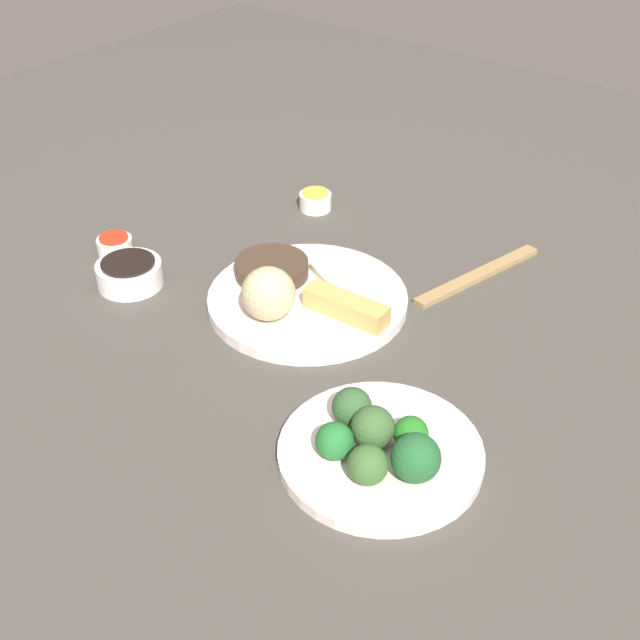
{
  "coord_description": "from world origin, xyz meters",
  "views": [
    {
      "loc": [
        0.68,
        0.61,
        0.66
      ],
      "look_at": [
        0.02,
        0.09,
        0.06
      ],
      "focal_mm": 46.56,
      "sensor_mm": 36.0,
      "label": 1
    }
  ],
  "objects_px": {
    "broccoli_plate": "(380,453)",
    "sauce_ramekin_hot_mustard": "(315,201)",
    "main_plate": "(308,300)",
    "sauce_ramekin_sweet_and_sour": "(115,247)",
    "soy_sauce_bowl": "(130,274)",
    "chopsticks_pair": "(478,275)"
  },
  "relations": [
    {
      "from": "main_plate",
      "to": "broccoli_plate",
      "type": "distance_m",
      "value": 0.3
    },
    {
      "from": "main_plate",
      "to": "broccoli_plate",
      "type": "height_order",
      "value": "main_plate"
    },
    {
      "from": "soy_sauce_bowl",
      "to": "chopsticks_pair",
      "type": "height_order",
      "value": "soy_sauce_bowl"
    },
    {
      "from": "sauce_ramekin_sweet_and_sour",
      "to": "chopsticks_pair",
      "type": "relative_size",
      "value": 0.22
    },
    {
      "from": "soy_sauce_bowl",
      "to": "chopsticks_pair",
      "type": "distance_m",
      "value": 0.5
    },
    {
      "from": "main_plate",
      "to": "sauce_ramekin_sweet_and_sour",
      "type": "bearing_deg",
      "value": -75.91
    },
    {
      "from": "main_plate",
      "to": "chopsticks_pair",
      "type": "distance_m",
      "value": 0.25
    },
    {
      "from": "main_plate",
      "to": "sauce_ramekin_sweet_and_sour",
      "type": "xyz_separation_m",
      "value": [
        0.08,
        -0.31,
        0.01
      ]
    },
    {
      "from": "broccoli_plate",
      "to": "soy_sauce_bowl",
      "type": "bearing_deg",
      "value": -97.22
    },
    {
      "from": "main_plate",
      "to": "sauce_ramekin_sweet_and_sour",
      "type": "height_order",
      "value": "sauce_ramekin_sweet_and_sour"
    },
    {
      "from": "main_plate",
      "to": "sauce_ramekin_hot_mustard",
      "type": "xyz_separation_m",
      "value": [
        -0.22,
        -0.17,
        0.01
      ]
    },
    {
      "from": "broccoli_plate",
      "to": "main_plate",
      "type": "bearing_deg",
      "value": -125.76
    },
    {
      "from": "sauce_ramekin_sweet_and_sour",
      "to": "sauce_ramekin_hot_mustard",
      "type": "xyz_separation_m",
      "value": [
        -0.3,
        0.14,
        0.0
      ]
    },
    {
      "from": "broccoli_plate",
      "to": "sauce_ramekin_sweet_and_sour",
      "type": "bearing_deg",
      "value": -100.27
    },
    {
      "from": "main_plate",
      "to": "sauce_ramekin_hot_mustard",
      "type": "height_order",
      "value": "sauce_ramekin_hot_mustard"
    },
    {
      "from": "broccoli_plate",
      "to": "sauce_ramekin_hot_mustard",
      "type": "xyz_separation_m",
      "value": [
        -0.4,
        -0.41,
        0.01
      ]
    },
    {
      "from": "sauce_ramekin_sweet_and_sour",
      "to": "chopsticks_pair",
      "type": "xyz_separation_m",
      "value": [
        -0.28,
        0.46,
        -0.01
      ]
    },
    {
      "from": "broccoli_plate",
      "to": "sauce_ramekin_sweet_and_sour",
      "type": "height_order",
      "value": "sauce_ramekin_sweet_and_sour"
    },
    {
      "from": "broccoli_plate",
      "to": "sauce_ramekin_sweet_and_sour",
      "type": "relative_size",
      "value": 4.26
    },
    {
      "from": "soy_sauce_bowl",
      "to": "sauce_ramekin_hot_mustard",
      "type": "relative_size",
      "value": 1.76
    },
    {
      "from": "broccoli_plate",
      "to": "sauce_ramekin_hot_mustard",
      "type": "relative_size",
      "value": 4.26
    },
    {
      "from": "chopsticks_pair",
      "to": "sauce_ramekin_hot_mustard",
      "type": "bearing_deg",
      "value": -93.12
    }
  ]
}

